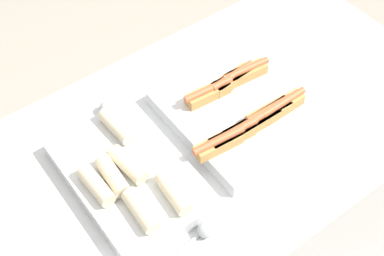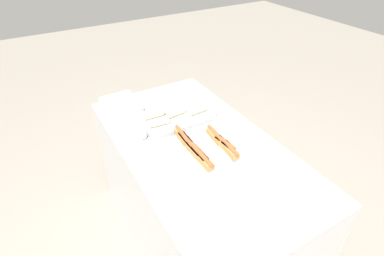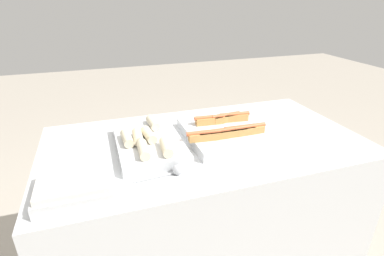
{
  "view_description": "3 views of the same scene",
  "coord_description": "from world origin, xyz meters",
  "px_view_note": "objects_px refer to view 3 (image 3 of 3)",
  "views": [
    {
      "loc": [
        -0.65,
        -0.78,
        2.23
      ],
      "look_at": [
        -0.07,
        0.0,
        1.01
      ],
      "focal_mm": 50.0,
      "sensor_mm": 36.0,
      "label": 1
    },
    {
      "loc": [
        1.23,
        -0.76,
        2.07
      ],
      "look_at": [
        -0.07,
        0.0,
        1.01
      ],
      "focal_mm": 28.0,
      "sensor_mm": 36.0,
      "label": 2
    },
    {
      "loc": [
        -0.5,
        -1.3,
        1.62
      ],
      "look_at": [
        -0.07,
        0.0,
        1.01
      ],
      "focal_mm": 28.0,
      "sensor_mm": 36.0,
      "label": 3
    }
  ],
  "objects_px": {
    "tray_hotdogs": "(221,132)",
    "serving_spoon_near": "(174,171)",
    "serving_spoon_far": "(151,123)",
    "tray_wraps": "(149,143)",
    "tray_side_front": "(74,186)"
  },
  "relations": [
    {
      "from": "tray_hotdogs",
      "to": "serving_spoon_near",
      "type": "bearing_deg",
      "value": -141.89
    },
    {
      "from": "serving_spoon_far",
      "to": "tray_wraps",
      "type": "bearing_deg",
      "value": -103.28
    },
    {
      "from": "tray_hotdogs",
      "to": "tray_wraps",
      "type": "height_order",
      "value": "tray_hotdogs"
    },
    {
      "from": "tray_hotdogs",
      "to": "serving_spoon_far",
      "type": "bearing_deg",
      "value": 139.66
    },
    {
      "from": "serving_spoon_far",
      "to": "tray_hotdogs",
      "type": "bearing_deg",
      "value": -40.34
    },
    {
      "from": "tray_wraps",
      "to": "serving_spoon_far",
      "type": "relative_size",
      "value": 2.08
    },
    {
      "from": "tray_hotdogs",
      "to": "tray_wraps",
      "type": "relative_size",
      "value": 0.95
    },
    {
      "from": "tray_wraps",
      "to": "serving_spoon_near",
      "type": "height_order",
      "value": "tray_wraps"
    },
    {
      "from": "tray_side_front",
      "to": "tray_wraps",
      "type": "bearing_deg",
      "value": 38.38
    },
    {
      "from": "tray_wraps",
      "to": "serving_spoon_near",
      "type": "xyz_separation_m",
      "value": [
        0.06,
        -0.26,
        -0.01
      ]
    },
    {
      "from": "tray_wraps",
      "to": "tray_side_front",
      "type": "distance_m",
      "value": 0.43
    },
    {
      "from": "tray_wraps",
      "to": "serving_spoon_far",
      "type": "height_order",
      "value": "tray_wraps"
    },
    {
      "from": "tray_hotdogs",
      "to": "tray_side_front",
      "type": "bearing_deg",
      "value": -160.01
    },
    {
      "from": "serving_spoon_near",
      "to": "serving_spoon_far",
      "type": "xyz_separation_m",
      "value": [
        0.01,
        0.53,
        -0.0
      ]
    },
    {
      "from": "tray_hotdogs",
      "to": "tray_wraps",
      "type": "distance_m",
      "value": 0.38
    }
  ]
}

